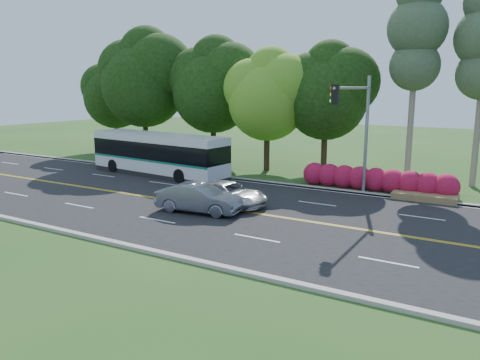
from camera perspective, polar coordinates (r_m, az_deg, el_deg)
The scene contains 12 objects.
ground at distance 25.49m, azimuth -4.11°, elevation -3.19°, with size 120.00×120.00×0.00m, color #214A18.
road at distance 25.49m, azimuth -4.11°, elevation -3.16°, with size 60.00×14.00×0.02m, color black.
curb_north at distance 31.47m, azimuth 3.28°, elevation -0.25°, with size 60.00×0.30×0.15m, color #A7A197.
curb_south at distance 20.24m, azimuth -15.73°, elevation -7.23°, with size 60.00×0.30×0.15m, color #A7A197.
grass_verge at distance 33.10m, azimuth 4.74°, elevation 0.26°, with size 60.00×4.00×0.10m, color #214A18.
lane_markings at distance 25.54m, azimuth -4.28°, elevation -3.11°, with size 57.60×13.82×0.00m.
tree_row at distance 37.70m, azimuth -0.19°, elevation 11.84°, with size 44.70×9.10×13.84m.
bougainvillea_hedge at distance 29.81m, azimuth 16.56°, elevation -0.10°, with size 9.50×2.25×1.50m.
traffic_signal at distance 26.85m, azimuth 14.16°, elevation 7.34°, with size 0.42×6.10×7.00m.
transit_bus at distance 34.49m, azimuth -9.97°, elevation 3.04°, with size 11.77×3.76×3.03m.
sedan at distance 24.03m, azimuth -4.96°, elevation -2.23°, with size 1.57×4.50×1.48m, color slate.
suv at distance 25.39m, azimuth -1.50°, elevation -1.70°, with size 2.11×4.58×1.27m, color #B0B3B4.
Camera 1 is at (14.05, -20.31, 6.35)m, focal length 35.00 mm.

